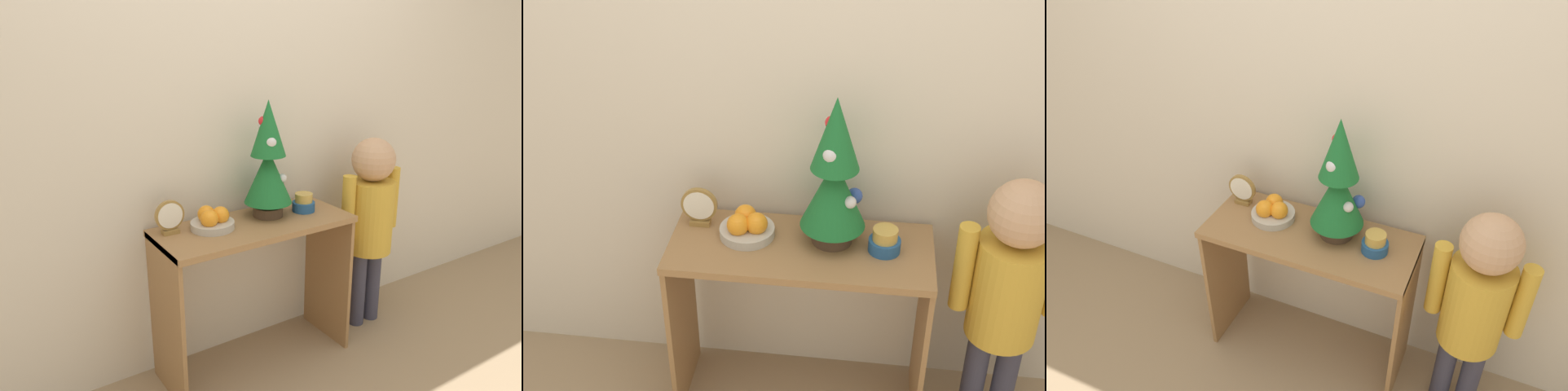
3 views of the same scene
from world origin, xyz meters
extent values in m
plane|color=#997F60|center=(0.00, 0.00, 0.00)|extent=(12.00, 12.00, 0.00)
cube|color=beige|center=(0.00, 0.44, 1.25)|extent=(7.00, 0.05, 2.50)
cube|color=olive|center=(0.00, 0.20, 0.75)|extent=(0.96, 0.40, 0.03)
cube|color=olive|center=(-0.47, 0.20, 0.38)|extent=(0.02, 0.37, 0.77)
cube|color=olive|center=(0.47, 0.20, 0.38)|extent=(0.02, 0.37, 0.77)
cylinder|color=#4C3828|center=(0.11, 0.25, 0.79)|extent=(0.15, 0.15, 0.05)
cylinder|color=brown|center=(0.11, 0.25, 0.84)|extent=(0.02, 0.02, 0.04)
cone|color=#19662D|center=(0.11, 0.25, 0.97)|extent=(0.24, 0.24, 0.27)
cone|color=#19662D|center=(0.11, 0.25, 1.21)|extent=(0.17, 0.17, 0.27)
sphere|color=silver|center=(0.10, 0.21, 1.15)|extent=(0.06, 0.06, 0.06)
sphere|color=red|center=(0.09, 0.27, 1.24)|extent=(0.05, 0.05, 0.05)
sphere|color=silver|center=(0.17, 0.22, 0.96)|extent=(0.05, 0.05, 0.05)
sphere|color=silver|center=(0.10, 0.27, 1.22)|extent=(0.06, 0.06, 0.06)
sphere|color=#2D4CA8|center=(0.18, 0.32, 0.92)|extent=(0.06, 0.06, 0.06)
cylinder|color=#B7B2A8|center=(-0.20, 0.24, 0.78)|extent=(0.20, 0.20, 0.03)
sphere|color=orange|center=(-0.17, 0.23, 0.83)|extent=(0.08, 0.08, 0.08)
sphere|color=orange|center=(-0.22, 0.28, 0.83)|extent=(0.08, 0.08, 0.08)
sphere|color=orange|center=(-0.23, 0.22, 0.83)|extent=(0.08, 0.08, 0.08)
cylinder|color=#235189|center=(0.30, 0.21, 0.79)|extent=(0.12, 0.12, 0.05)
cylinder|color=gold|center=(0.30, 0.21, 0.84)|extent=(0.09, 0.09, 0.04)
cube|color=olive|center=(-0.39, 0.29, 0.78)|extent=(0.08, 0.04, 0.02)
cylinder|color=olive|center=(-0.39, 0.29, 0.86)|extent=(0.14, 0.02, 0.14)
cylinder|color=white|center=(-0.39, 0.28, 0.86)|extent=(0.12, 0.00, 0.12)
cylinder|color=#38384C|center=(0.69, 0.18, 0.23)|extent=(0.09, 0.09, 0.45)
cylinder|color=#38384C|center=(0.81, 0.18, 0.23)|extent=(0.09, 0.09, 0.45)
cylinder|color=gold|center=(0.75, 0.18, 0.66)|extent=(0.26, 0.26, 0.41)
sphere|color=tan|center=(0.75, 0.18, 0.98)|extent=(0.24, 0.24, 0.24)
cylinder|color=gold|center=(0.58, 0.18, 0.74)|extent=(0.07, 0.07, 0.35)
cylinder|color=gold|center=(0.91, 0.18, 0.74)|extent=(0.07, 0.07, 0.35)
camera|label=1|loc=(-1.21, -1.72, 1.63)|focal=35.00mm
camera|label=2|loc=(0.21, -1.92, 2.32)|focal=50.00mm
camera|label=3|loc=(0.71, -1.42, 2.21)|focal=35.00mm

